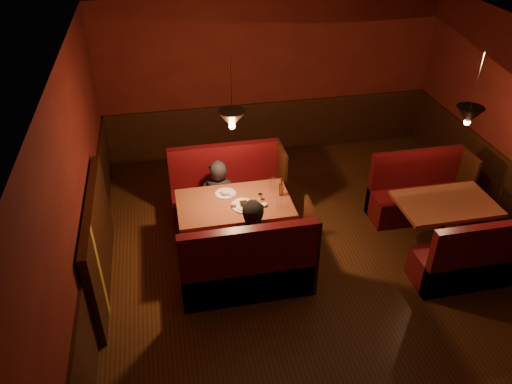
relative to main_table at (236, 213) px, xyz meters
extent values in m
cube|color=#4C2411|center=(1.11, -0.71, -0.64)|extent=(6.00, 7.00, 0.01)
cube|color=black|center=(1.11, -0.71, 2.27)|extent=(6.00, 7.00, 0.01)
cube|color=#4E1110|center=(1.11, 2.80, 0.81)|extent=(6.00, 0.01, 2.90)
cube|color=#4E1110|center=(-1.89, -0.71, 0.81)|extent=(0.01, 7.00, 2.90)
cube|color=black|center=(1.11, 2.77, -0.14)|extent=(6.00, 0.04, 1.00)
cube|color=black|center=(-1.87, -0.71, -0.14)|extent=(0.04, 7.00, 1.00)
cube|color=black|center=(-1.81, -0.31, 0.01)|extent=(0.10, 2.20, 1.30)
cube|color=gold|center=(-1.75, -0.86, 0.01)|extent=(0.01, 0.12, 1.30)
cylinder|color=#333333|center=(-0.02, 0.00, 1.81)|extent=(0.01, 0.01, 0.80)
cone|color=black|center=(-0.02, 0.00, 1.41)|extent=(0.34, 0.34, 0.22)
sphere|color=#FFBF72|center=(-0.02, 0.00, 1.32)|extent=(0.08, 0.08, 0.08)
cylinder|color=#333333|center=(2.87, -0.47, 1.81)|extent=(0.01, 0.01, 0.80)
cone|color=black|center=(2.87, -0.47, 1.41)|extent=(0.34, 0.34, 0.22)
sphere|color=#FFBF72|center=(2.87, -0.47, 1.32)|extent=(0.08, 0.08, 0.08)
cube|color=brown|center=(-0.02, 0.00, 0.16)|extent=(1.54, 0.94, 0.06)
cylinder|color=black|center=(-0.02, 0.00, -0.25)|extent=(0.15, 0.15, 0.77)
cylinder|color=black|center=(-0.02, 0.00, -0.61)|extent=(0.62, 0.62, 0.04)
cylinder|color=silver|center=(0.08, -0.12, 0.20)|extent=(0.31, 0.31, 0.02)
cube|color=black|center=(0.09, -0.11, 0.23)|extent=(0.10, 0.09, 0.04)
ellipsoid|color=silver|center=(-0.04, -0.12, 0.24)|extent=(0.08, 0.08, 0.06)
cube|color=tan|center=(0.15, -0.24, 0.23)|extent=(0.09, 0.06, 0.04)
cylinder|color=silver|center=(0.04, -0.25, 0.21)|extent=(0.09, 0.12, 0.01)
cylinder|color=silver|center=(-0.10, 0.22, 0.20)|extent=(0.29, 0.29, 0.02)
ellipsoid|color=beige|center=(-0.11, 0.19, 0.24)|extent=(0.11, 0.11, 0.06)
cube|color=silver|center=(-0.10, 0.17, 0.21)|extent=(0.18, 0.15, 0.00)
cylinder|color=white|center=(0.34, -0.01, 0.24)|extent=(0.06, 0.06, 0.09)
cylinder|color=white|center=(0.57, 0.23, 0.27)|extent=(0.08, 0.08, 0.17)
cylinder|color=white|center=(0.55, -0.23, 0.27)|extent=(0.08, 0.08, 0.17)
cylinder|color=#47230F|center=(0.64, 0.04, 0.28)|extent=(0.07, 0.07, 0.18)
cylinder|color=#47230F|center=(0.64, 0.04, 0.40)|extent=(0.03, 0.03, 0.08)
ellipsoid|color=white|center=(0.36, -0.17, 0.21)|extent=(0.12, 0.11, 0.05)
cube|color=#3C0F0C|center=(-0.02, 0.80, -0.39)|extent=(1.65, 0.61, 0.50)
cube|color=#3C0F0C|center=(-0.02, 1.03, -0.06)|extent=(1.65, 0.13, 1.16)
cube|color=black|center=(0.83, 0.80, -0.06)|extent=(0.04, 0.61, 1.16)
cube|color=#3C0F0C|center=(-0.02, -0.80, -0.39)|extent=(1.65, 0.61, 0.50)
cube|color=#3C0F0C|center=(-0.02, -1.04, -0.06)|extent=(1.65, 0.13, 1.16)
cube|color=black|center=(0.83, -0.80, -0.06)|extent=(0.04, 0.61, 1.16)
cube|color=brown|center=(2.87, -0.47, 0.09)|extent=(1.33, 0.85, 0.05)
cylinder|color=black|center=(2.87, -0.47, -0.29)|extent=(0.14, 0.14, 0.70)
cylinder|color=black|center=(2.87, -0.47, -0.62)|extent=(0.56, 0.56, 0.04)
cube|color=#3C0F0C|center=(2.87, 0.25, -0.41)|extent=(1.43, 0.55, 0.45)
cube|color=#3C0F0C|center=(2.87, 0.47, -0.11)|extent=(1.43, 0.12, 1.05)
cube|color=black|center=(3.60, 0.25, -0.11)|extent=(0.04, 0.55, 1.05)
cube|color=#3C0F0C|center=(2.87, -1.20, -0.41)|extent=(1.43, 0.55, 0.45)
cube|color=#3C0F0C|center=(2.87, -1.41, -0.11)|extent=(1.43, 0.12, 1.05)
imported|color=black|center=(-0.16, 0.59, 0.11)|extent=(0.63, 0.51, 1.50)
imported|color=black|center=(0.17, -0.56, 0.12)|extent=(0.84, 0.71, 1.51)
camera|label=1|loc=(-0.83, -5.48, 4.02)|focal=35.00mm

